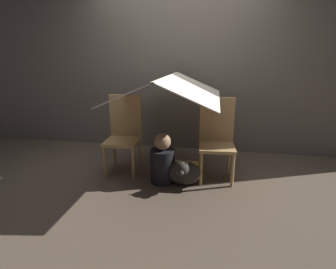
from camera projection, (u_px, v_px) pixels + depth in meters
The scene contains 8 objects.
ground_plane at pixel (167, 179), 3.19m from camera, with size 8.80×8.80×0.00m, color brown.
wall_back at pixel (180, 69), 3.92m from camera, with size 7.00×0.05×2.50m.
chair_left at pixel (124, 132), 3.31m from camera, with size 0.43×0.43×0.97m.
chair_right at pixel (217, 137), 3.12m from camera, with size 0.44×0.44×0.97m.
sheet_canopy at pixel (168, 87), 2.97m from camera, with size 1.16×1.52×0.26m.
person_front at pixel (163, 161), 3.05m from camera, with size 0.28×0.28×0.59m.
dog at pixel (183, 172), 2.98m from camera, with size 0.39×0.36×0.36m.
floor_cushion at pixel (184, 168), 3.36m from camera, with size 0.35×0.28×0.10m.
Camera 1 is at (0.53, -2.85, 1.43)m, focal length 28.00 mm.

